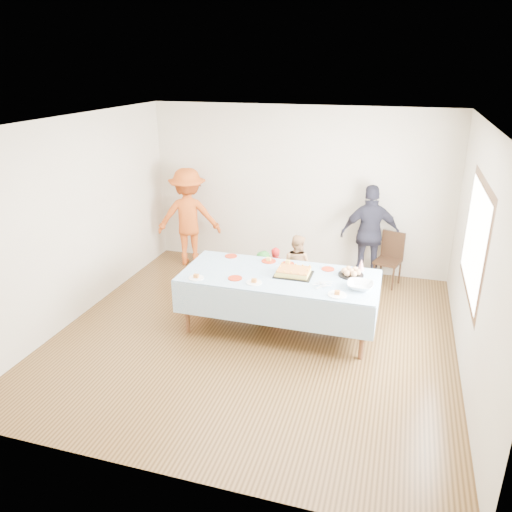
{
  "coord_description": "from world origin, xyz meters",
  "views": [
    {
      "loc": [
        1.64,
        -5.45,
        3.33
      ],
      "look_at": [
        -0.08,
        0.3,
        0.98
      ],
      "focal_mm": 35.0,
      "sensor_mm": 36.0,
      "label": 1
    }
  ],
  "objects_px": {
    "dining_chair": "(390,256)",
    "adult_left": "(189,217)",
    "birthday_cake": "(294,272)",
    "party_table": "(279,279)"
  },
  "relations": [
    {
      "from": "adult_left",
      "to": "birthday_cake",
      "type": "bearing_deg",
      "value": 123.72
    },
    {
      "from": "birthday_cake",
      "to": "dining_chair",
      "type": "xyz_separation_m",
      "value": [
        1.15,
        1.88,
        -0.35
      ]
    },
    {
      "from": "dining_chair",
      "to": "adult_left",
      "type": "relative_size",
      "value": 0.5
    },
    {
      "from": "dining_chair",
      "to": "adult_left",
      "type": "bearing_deg",
      "value": -161.55
    },
    {
      "from": "adult_left",
      "to": "party_table",
      "type": "bearing_deg",
      "value": 120.72
    },
    {
      "from": "party_table",
      "to": "adult_left",
      "type": "distance_m",
      "value": 2.77
    },
    {
      "from": "dining_chair",
      "to": "adult_left",
      "type": "height_order",
      "value": "adult_left"
    },
    {
      "from": "birthday_cake",
      "to": "party_table",
      "type": "bearing_deg",
      "value": -165.0
    },
    {
      "from": "birthday_cake",
      "to": "adult_left",
      "type": "xyz_separation_m",
      "value": [
        -2.24,
        1.8,
        0.02
      ]
    },
    {
      "from": "dining_chair",
      "to": "adult_left",
      "type": "distance_m",
      "value": 3.41
    }
  ]
}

